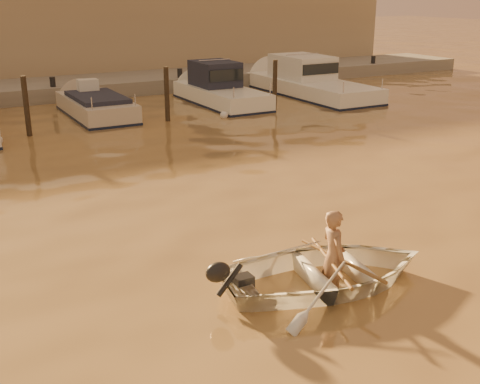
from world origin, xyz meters
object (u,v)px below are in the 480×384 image
person (333,256)px  moored_boat_5 (311,82)px  dinghy (327,271)px  moored_boat_3 (96,110)px  moored_boat_4 (221,89)px

person → moored_boat_5: size_ratio=0.19×
dinghy → moored_boat_3: 15.75m
moored_boat_5 → moored_boat_3: bearing=180.0°
dinghy → moored_boat_4: 16.88m
person → moored_boat_4: size_ratio=0.25×
moored_boat_3 → moored_boat_5: size_ratio=0.67×
moored_boat_4 → moored_boat_5: size_ratio=0.75×
moored_boat_3 → moored_boat_4: 5.45m
person → moored_boat_4: (5.98, 15.75, 0.12)m
dinghy → moored_boat_4: bearing=-11.6°
dinghy → moored_boat_5: size_ratio=0.42×
dinghy → moored_boat_5: bearing=-24.8°
dinghy → moored_boat_5: 19.08m
dinghy → person: (0.10, -0.02, 0.25)m
dinghy → person: size_ratio=2.22×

